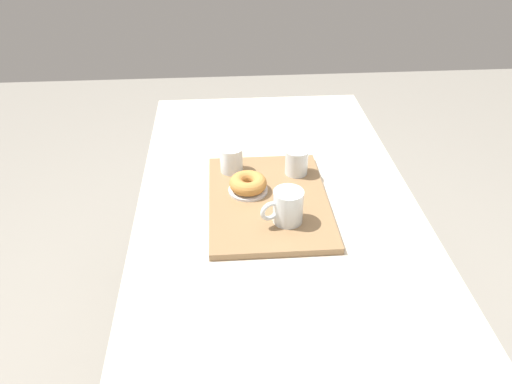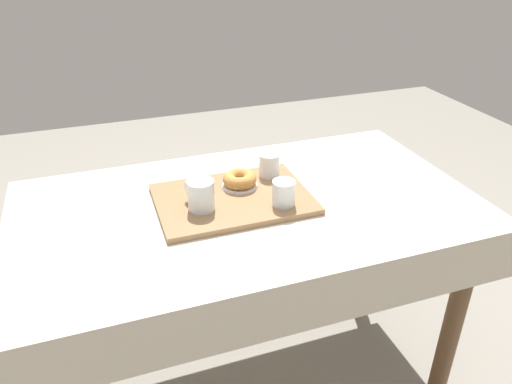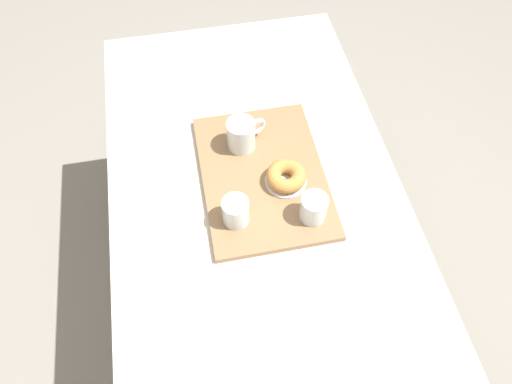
{
  "view_description": "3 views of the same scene",
  "coord_description": "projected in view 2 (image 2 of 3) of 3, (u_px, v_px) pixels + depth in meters",
  "views": [
    {
      "loc": [
        -1.22,
        0.15,
        1.62
      ],
      "look_at": [
        -0.02,
        0.06,
        0.81
      ],
      "focal_mm": 35.52,
      "sensor_mm": 36.0,
      "label": 1
    },
    {
      "loc": [
        -0.41,
        -1.25,
        1.55
      ],
      "look_at": [
        0.04,
        0.03,
        0.8
      ],
      "focal_mm": 34.35,
      "sensor_mm": 36.0,
      "label": 2
    },
    {
      "loc": [
        0.71,
        -0.14,
        1.87
      ],
      "look_at": [
        0.03,
        -0.01,
        0.82
      ],
      "focal_mm": 33.26,
      "sensor_mm": 36.0,
      "label": 3
    }
  ],
  "objects": [
    {
      "name": "serving_tray",
      "position": [
        233.0,
        199.0,
        1.53
      ],
      "size": [
        0.47,
        0.34,
        0.02
      ],
      "primitive_type": "cube",
      "color": "olive",
      "rests_on": "dining_table"
    },
    {
      "name": "sugar_donut_left",
      "position": [
        238.0,
        179.0,
        1.57
      ],
      "size": [
        0.11,
        0.11,
        0.04
      ],
      "primitive_type": "torus",
      "color": "#BC7F3D",
      "rests_on": "donut_plate_left"
    },
    {
      "name": "water_glass_near",
      "position": [
        269.0,
        166.0,
        1.64
      ],
      "size": [
        0.07,
        0.07,
        0.08
      ],
      "color": "white",
      "rests_on": "serving_tray"
    },
    {
      "name": "water_glass_far",
      "position": [
        284.0,
        194.0,
        1.47
      ],
      "size": [
        0.07,
        0.07,
        0.08
      ],
      "color": "white",
      "rests_on": "serving_tray"
    },
    {
      "name": "ground_plane",
      "position": [
        249.0,
        376.0,
        1.91
      ],
      "size": [
        6.0,
        6.0,
        0.0
      ],
      "primitive_type": "plane",
      "color": "gray"
    },
    {
      "name": "dining_table",
      "position": [
        248.0,
        233.0,
        1.58
      ],
      "size": [
        1.44,
        0.8,
        0.78
      ],
      "color": "beige",
      "rests_on": "ground"
    },
    {
      "name": "donut_plate_left",
      "position": [
        239.0,
        186.0,
        1.58
      ],
      "size": [
        0.11,
        0.11,
        0.01
      ],
      "primitive_type": "cylinder",
      "color": "silver",
      "rests_on": "serving_tray"
    },
    {
      "name": "tea_mug_left",
      "position": [
        201.0,
        196.0,
        1.44
      ],
      "size": [
        0.08,
        0.12,
        0.09
      ],
      "color": "white",
      "rests_on": "serving_tray"
    }
  ]
}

